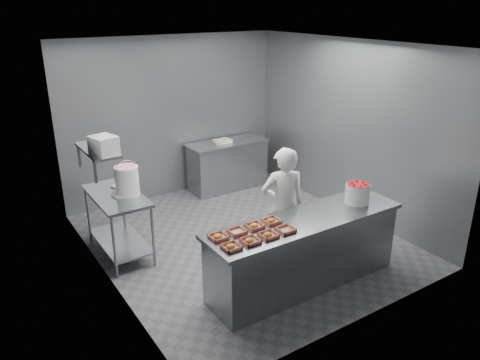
{
  "coord_description": "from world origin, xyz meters",
  "views": [
    {
      "loc": [
        -3.4,
        -5.13,
        3.32
      ],
      "look_at": [
        -0.19,
        -0.2,
        1.06
      ],
      "focal_mm": 35.0,
      "sensor_mm": 36.0,
      "label": 1
    }
  ],
  "objects_px": {
    "tray_2": "(268,235)",
    "tray_5": "(237,231)",
    "glaze_bucket": "(127,180)",
    "tray_7": "(271,221)",
    "worker": "(283,206)",
    "tray_6": "(255,226)",
    "strawberry_tub": "(358,193)",
    "back_counter": "(228,165)",
    "prep_table": "(118,215)",
    "tray_4": "(218,237)",
    "appliance": "(104,145)",
    "service_counter": "(304,251)",
    "tray_1": "(250,241)",
    "tray_0": "(231,247)",
    "tray_3": "(286,230)"
  },
  "relations": [
    {
      "from": "tray_0",
      "to": "glaze_bucket",
      "type": "distance_m",
      "value": 2.03
    },
    {
      "from": "prep_table",
      "to": "tray_4",
      "type": "distance_m",
      "value": 1.92
    },
    {
      "from": "tray_7",
      "to": "appliance",
      "type": "relative_size",
      "value": 0.62
    },
    {
      "from": "service_counter",
      "to": "tray_5",
      "type": "distance_m",
      "value": 1.02
    },
    {
      "from": "tray_6",
      "to": "tray_7",
      "type": "bearing_deg",
      "value": 0.0
    },
    {
      "from": "service_counter",
      "to": "tray_0",
      "type": "relative_size",
      "value": 13.88
    },
    {
      "from": "tray_1",
      "to": "tray_3",
      "type": "distance_m",
      "value": 0.48
    },
    {
      "from": "tray_1",
      "to": "tray_7",
      "type": "relative_size",
      "value": 1.0
    },
    {
      "from": "strawberry_tub",
      "to": "tray_3",
      "type": "bearing_deg",
      "value": -173.94
    },
    {
      "from": "service_counter",
      "to": "appliance",
      "type": "distance_m",
      "value": 2.76
    },
    {
      "from": "back_counter",
      "to": "tray_3",
      "type": "relative_size",
      "value": 8.01
    },
    {
      "from": "tray_5",
      "to": "worker",
      "type": "relative_size",
      "value": 0.12
    },
    {
      "from": "service_counter",
      "to": "tray_3",
      "type": "height_order",
      "value": "tray_3"
    },
    {
      "from": "service_counter",
      "to": "strawberry_tub",
      "type": "distance_m",
      "value": 1.03
    },
    {
      "from": "tray_2",
      "to": "prep_table",
      "type": "bearing_deg",
      "value": 115.55
    },
    {
      "from": "worker",
      "to": "glaze_bucket",
      "type": "height_order",
      "value": "worker"
    },
    {
      "from": "tray_2",
      "to": "tray_4",
      "type": "distance_m",
      "value": 0.55
    },
    {
      "from": "tray_2",
      "to": "tray_5",
      "type": "xyz_separation_m",
      "value": [
        -0.24,
        0.26,
        -0.0
      ]
    },
    {
      "from": "tray_0",
      "to": "appliance",
      "type": "relative_size",
      "value": 0.62
    },
    {
      "from": "service_counter",
      "to": "tray_4",
      "type": "xyz_separation_m",
      "value": [
        -1.13,
        0.13,
        0.47
      ]
    },
    {
      "from": "worker",
      "to": "glaze_bucket",
      "type": "relative_size",
      "value": 3.34
    },
    {
      "from": "back_counter",
      "to": "tray_5",
      "type": "relative_size",
      "value": 8.01
    },
    {
      "from": "tray_5",
      "to": "tray_7",
      "type": "relative_size",
      "value": 1.0
    },
    {
      "from": "tray_2",
      "to": "glaze_bucket",
      "type": "bearing_deg",
      "value": 113.38
    },
    {
      "from": "service_counter",
      "to": "tray_7",
      "type": "xyz_separation_m",
      "value": [
        -0.41,
        0.13,
        0.47
      ]
    },
    {
      "from": "tray_2",
      "to": "tray_6",
      "type": "distance_m",
      "value": 0.26
    },
    {
      "from": "tray_5",
      "to": "glaze_bucket",
      "type": "height_order",
      "value": "glaze_bucket"
    },
    {
      "from": "strawberry_tub",
      "to": "appliance",
      "type": "relative_size",
      "value": 1.02
    },
    {
      "from": "tray_7",
      "to": "tray_4",
      "type": "bearing_deg",
      "value": 180.0
    },
    {
      "from": "back_counter",
      "to": "tray_6",
      "type": "xyz_separation_m",
      "value": [
        -1.55,
        -3.12,
        0.47
      ]
    },
    {
      "from": "tray_4",
      "to": "tray_7",
      "type": "distance_m",
      "value": 0.72
    },
    {
      "from": "tray_1",
      "to": "tray_4",
      "type": "bearing_deg",
      "value": 132.3
    },
    {
      "from": "tray_0",
      "to": "tray_1",
      "type": "bearing_deg",
      "value": 0.0
    },
    {
      "from": "tray_0",
      "to": "tray_6",
      "type": "xyz_separation_m",
      "value": [
        0.48,
        0.26,
        0.0
      ]
    },
    {
      "from": "tray_6",
      "to": "strawberry_tub",
      "type": "height_order",
      "value": "strawberry_tub"
    },
    {
      "from": "prep_table",
      "to": "tray_5",
      "type": "xyz_separation_m",
      "value": [
        0.76,
        -1.82,
        0.33
      ]
    },
    {
      "from": "glaze_bucket",
      "to": "tray_4",
      "type": "bearing_deg",
      "value": -77.61
    },
    {
      "from": "appliance",
      "to": "glaze_bucket",
      "type": "bearing_deg",
      "value": 14.88
    },
    {
      "from": "worker",
      "to": "prep_table",
      "type": "bearing_deg",
      "value": -18.27
    },
    {
      "from": "worker",
      "to": "tray_1",
      "type": "bearing_deg",
      "value": 54.88
    },
    {
      "from": "tray_0",
      "to": "tray_3",
      "type": "xyz_separation_m",
      "value": [
        0.72,
        0.0,
        -0.0
      ]
    },
    {
      "from": "prep_table",
      "to": "tray_1",
      "type": "relative_size",
      "value": 6.4
    },
    {
      "from": "tray_5",
      "to": "strawberry_tub",
      "type": "relative_size",
      "value": 0.61
    },
    {
      "from": "service_counter",
      "to": "prep_table",
      "type": "relative_size",
      "value": 2.17
    },
    {
      "from": "tray_0",
      "to": "tray_6",
      "type": "height_order",
      "value": "same"
    },
    {
      "from": "tray_7",
      "to": "worker",
      "type": "relative_size",
      "value": 0.12
    },
    {
      "from": "prep_table",
      "to": "back_counter",
      "type": "height_order",
      "value": "same"
    },
    {
      "from": "service_counter",
      "to": "glaze_bucket",
      "type": "relative_size",
      "value": 5.41
    },
    {
      "from": "tray_5",
      "to": "glaze_bucket",
      "type": "relative_size",
      "value": 0.39
    },
    {
      "from": "prep_table",
      "to": "strawberry_tub",
      "type": "bearing_deg",
      "value": -37.94
    }
  ]
}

